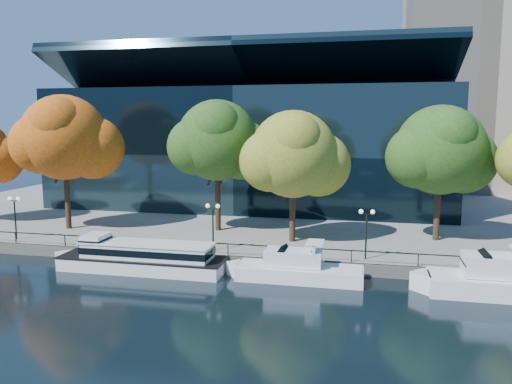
% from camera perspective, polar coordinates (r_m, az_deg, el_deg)
% --- Properties ---
extents(ground, '(160.00, 160.00, 0.00)m').
position_cam_1_polar(ground, '(38.81, -4.50, -9.86)').
color(ground, black).
rests_on(ground, ground).
extents(promenade, '(90.00, 67.08, 1.00)m').
position_cam_1_polar(promenade, '(73.41, 3.71, -0.95)').
color(promenade, slate).
rests_on(promenade, ground).
extents(railing, '(88.20, 0.08, 0.99)m').
position_cam_1_polar(railing, '(41.28, -3.23, -5.96)').
color(railing, black).
rests_on(railing, promenade).
extents(convention_building, '(50.00, 24.57, 21.43)m').
position_cam_1_polar(convention_building, '(68.82, -0.11, 5.17)').
color(convention_building, black).
rests_on(convention_building, ground).
extents(tour_boat, '(14.91, 3.33, 2.83)m').
position_cam_1_polar(tour_boat, '(41.52, -13.34, -7.13)').
color(tour_boat, silver).
rests_on(tour_boat, ground).
extents(cruiser_near, '(10.52, 2.71, 3.05)m').
position_cam_1_polar(cruiser_near, '(38.22, 4.37, -8.65)').
color(cruiser_near, white).
rests_on(cruiser_near, ground).
extents(cruiser_far, '(11.27, 3.12, 3.68)m').
position_cam_1_polar(cruiser_far, '(38.41, 25.89, -9.02)').
color(cruiser_far, white).
rests_on(cruiser_far, ground).
extents(tree_1, '(10.73, 8.80, 13.65)m').
position_cam_1_polar(tree_1, '(54.04, -20.94, 5.65)').
color(tree_1, black).
rests_on(tree_1, promenade).
extents(tree_2, '(10.07, 8.26, 13.12)m').
position_cam_1_polar(tree_2, '(49.80, -4.28, 5.70)').
color(tree_2, black).
rests_on(tree_2, promenade).
extents(tree_3, '(9.87, 8.09, 11.97)m').
position_cam_1_polar(tree_3, '(45.07, 4.45, 4.11)').
color(tree_3, black).
rests_on(tree_3, promenade).
extents(tree_4, '(10.20, 8.36, 12.46)m').
position_cam_1_polar(tree_4, '(48.46, 20.50, 4.31)').
color(tree_4, black).
rests_on(tree_4, promenade).
extents(lamp_0, '(1.26, 0.36, 4.03)m').
position_cam_1_polar(lamp_0, '(51.51, -25.87, -1.64)').
color(lamp_0, black).
rests_on(lamp_0, promenade).
extents(lamp_1, '(1.26, 0.36, 4.03)m').
position_cam_1_polar(lamp_1, '(42.47, -4.95, -2.76)').
color(lamp_1, black).
rests_on(lamp_1, promenade).
extents(lamp_2, '(1.26, 0.36, 4.03)m').
position_cam_1_polar(lamp_2, '(40.61, 12.52, -3.42)').
color(lamp_2, black).
rests_on(lamp_2, promenade).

